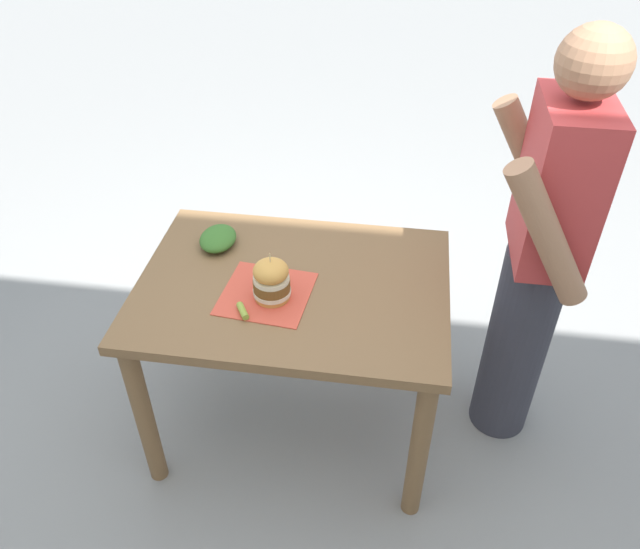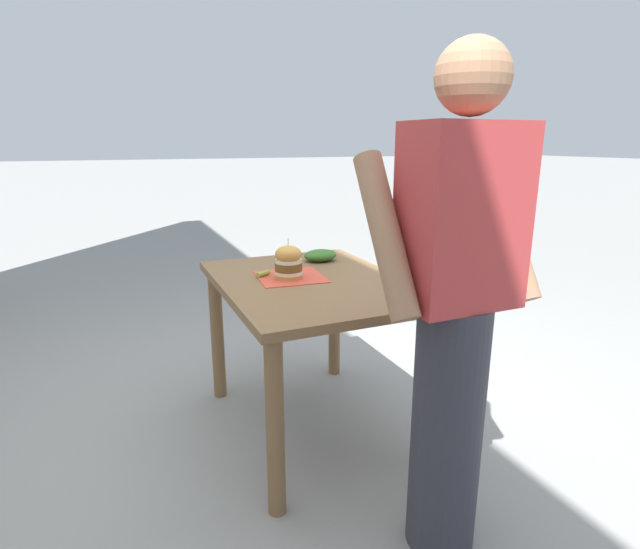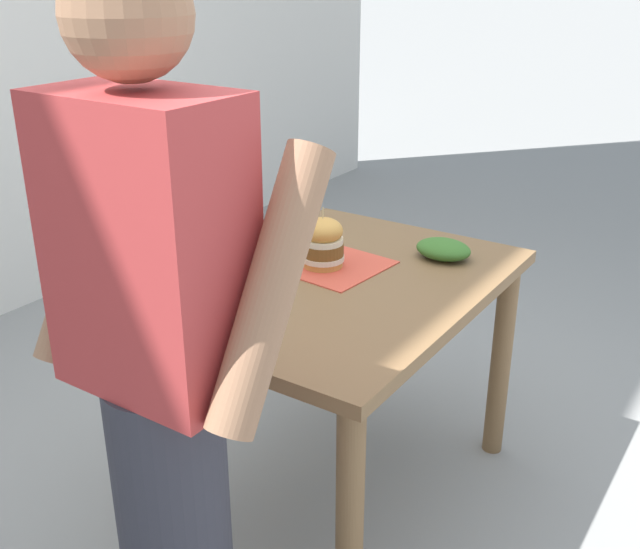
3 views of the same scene
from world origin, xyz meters
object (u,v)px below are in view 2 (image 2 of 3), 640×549
at_px(pickle_spear, 263,274).
at_px(side_salad, 320,255).
at_px(sandwich, 288,262).
at_px(diner_across_table, 455,308).
at_px(patio_table, 312,305).

distance_m(pickle_spear, side_salad, 0.43).
bearing_deg(pickle_spear, sandwich, 140.84).
relative_size(sandwich, diner_across_table, 0.11).
distance_m(patio_table, pickle_spear, 0.28).
height_order(pickle_spear, diner_across_table, diner_across_table).
bearing_deg(diner_across_table, patio_table, -80.88).
xyz_separation_m(patio_table, sandwich, (0.09, -0.06, 0.21)).
bearing_deg(pickle_spear, side_salad, -153.22).
bearing_deg(diner_across_table, pickle_spear, -71.65).
distance_m(patio_table, side_salad, 0.41).
xyz_separation_m(patio_table, pickle_spear, (0.19, -0.14, 0.14)).
bearing_deg(patio_table, pickle_spear, -35.49).
bearing_deg(patio_table, side_salad, -119.65).
bearing_deg(patio_table, sandwich, -31.12).
relative_size(sandwich, pickle_spear, 2.58).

